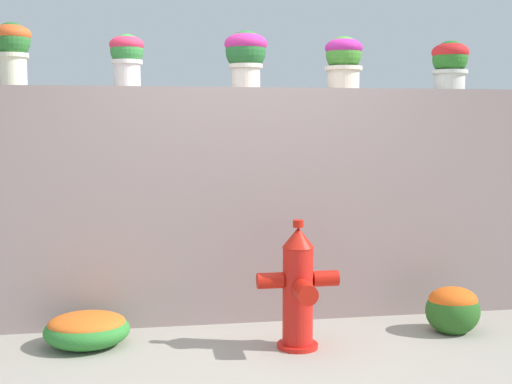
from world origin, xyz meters
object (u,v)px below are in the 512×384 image
(potted_plant_4, at_px, (344,59))
(potted_plant_1, at_px, (12,46))
(potted_plant_2, at_px, (127,55))
(fire_hydrant, at_px, (298,289))
(flower_bush_right, at_px, (87,328))
(potted_plant_3, at_px, (246,53))
(flower_bush_left, at_px, (453,308))
(potted_plant_5, at_px, (450,62))

(potted_plant_4, bearing_deg, potted_plant_1, -178.92)
(potted_plant_2, bearing_deg, potted_plant_4, -0.90)
(fire_hydrant, bearing_deg, flower_bush_right, 168.55)
(potted_plant_3, height_order, flower_bush_left, potted_plant_3)
(potted_plant_3, height_order, flower_bush_right, potted_plant_3)
(fire_hydrant, bearing_deg, potted_plant_2, 142.51)
(potted_plant_5, xyz_separation_m, flower_bush_right, (-2.88, -0.54, -1.91))
(potted_plant_1, relative_size, flower_bush_right, 0.77)
(flower_bush_right, bearing_deg, potted_plant_2, 63.10)
(potted_plant_3, relative_size, flower_bush_right, 0.75)
(potted_plant_2, height_order, flower_bush_right, potted_plant_2)
(potted_plant_1, xyz_separation_m, potted_plant_4, (2.51, 0.05, -0.05))
(potted_plant_1, height_order, potted_plant_3, potted_plant_1)
(potted_plant_3, bearing_deg, potted_plant_2, 177.19)
(flower_bush_right, bearing_deg, potted_plant_1, 135.63)
(potted_plant_1, relative_size, fire_hydrant, 0.51)
(flower_bush_left, bearing_deg, potted_plant_3, 155.05)
(flower_bush_left, bearing_deg, potted_plant_5, 70.08)
(potted_plant_3, bearing_deg, potted_plant_5, 0.17)
(potted_plant_2, distance_m, potted_plant_4, 1.69)
(potted_plant_4, height_order, potted_plant_5, potted_plant_4)
(potted_plant_5, relative_size, flower_bush_left, 0.99)
(potted_plant_2, xyz_separation_m, flower_bush_left, (2.34, -0.71, -1.87))
(potted_plant_1, bearing_deg, potted_plant_3, 0.98)
(fire_hydrant, bearing_deg, potted_plant_4, 56.70)
(potted_plant_3, bearing_deg, flower_bush_left, -24.95)
(potted_plant_2, bearing_deg, potted_plant_5, -0.87)
(potted_plant_4, relative_size, flower_bush_right, 0.71)
(potted_plant_3, bearing_deg, potted_plant_1, -179.02)
(potted_plant_4, bearing_deg, fire_hydrant, -123.30)
(potted_plant_3, distance_m, potted_plant_4, 0.79)
(potted_plant_4, height_order, flower_bush_right, potted_plant_4)
(potted_plant_2, relative_size, potted_plant_3, 0.91)
(potted_plant_2, height_order, potted_plant_4, potted_plant_4)
(potted_plant_5, xyz_separation_m, flower_bush_left, (-0.24, -0.67, -1.85))
(potted_plant_1, distance_m, flower_bush_left, 3.74)
(potted_plant_5, bearing_deg, potted_plant_4, 179.18)
(potted_plant_2, relative_size, potted_plant_5, 1.01)
(potted_plant_5, distance_m, flower_bush_right, 3.50)
(potted_plant_4, distance_m, flower_bush_right, 2.82)
(potted_plant_4, bearing_deg, flower_bush_left, -46.57)
(potted_plant_2, height_order, fire_hydrant, potted_plant_2)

